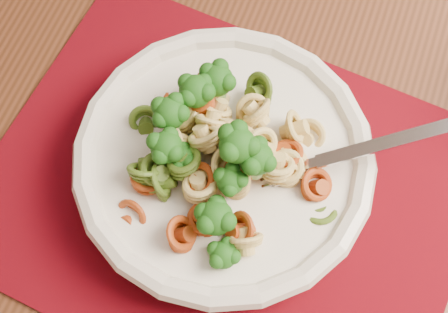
% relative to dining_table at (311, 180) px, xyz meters
% --- Properties ---
extents(dining_table, '(1.55, 1.04, 0.77)m').
position_rel_dining_table_xyz_m(dining_table, '(0.00, 0.00, 0.00)').
color(dining_table, '#592C19').
rests_on(dining_table, ground).
extents(placemat, '(0.42, 0.34, 0.00)m').
position_rel_dining_table_xyz_m(placemat, '(-0.06, -0.08, 0.10)').
color(placemat, '#64040A').
rests_on(placemat, dining_table).
extents(pasta_bowl, '(0.25, 0.25, 0.05)m').
position_rel_dining_table_xyz_m(pasta_bowl, '(-0.07, -0.06, 0.13)').
color(pasta_bowl, white).
rests_on(pasta_bowl, placemat).
extents(pasta_broccoli_heap, '(0.22, 0.22, 0.06)m').
position_rel_dining_table_xyz_m(pasta_broccoli_heap, '(-0.07, -0.06, 0.14)').
color(pasta_broccoli_heap, '#D8BA6A').
rests_on(pasta_broccoli_heap, pasta_bowl).
extents(fork, '(0.17, 0.12, 0.08)m').
position_rel_dining_table_xyz_m(fork, '(-0.02, -0.06, 0.14)').
color(fork, silver).
rests_on(fork, pasta_bowl).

